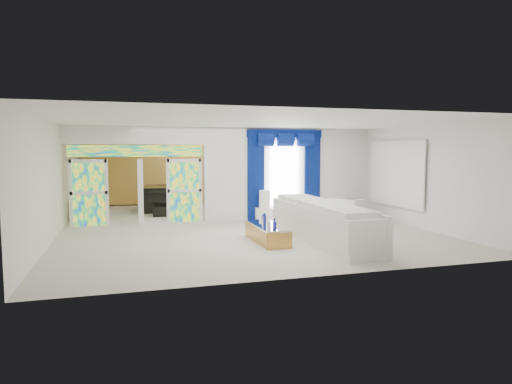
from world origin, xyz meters
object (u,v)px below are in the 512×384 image
object	(u,v)px
white_sofa	(322,224)
console_table	(273,214)
armchair	(349,208)
grand_piano	(163,198)
coffee_table	(267,234)

from	to	relation	value
white_sofa	console_table	size ratio (longest dim) A/B	3.88
armchair	grand_piano	size ratio (longest dim) A/B	0.59
white_sofa	armchair	xyz separation A→B (m)	(2.41, 3.16, -0.09)
coffee_table	armchair	world-z (taller)	armchair
coffee_table	grand_piano	bearing A→B (deg)	106.23
armchair	console_table	bearing A→B (deg)	50.37
white_sofa	coffee_table	xyz separation A→B (m)	(-1.35, 0.30, -0.23)
armchair	grand_piano	world-z (taller)	grand_piano
coffee_table	grand_piano	size ratio (longest dim) A/B	1.01
coffee_table	grand_piano	world-z (taller)	grand_piano
console_table	armchair	distance (m)	2.52
console_table	armchair	xyz separation A→B (m)	(2.45, -0.55, 0.15)
coffee_table	armchair	distance (m)	4.73
coffee_table	white_sofa	bearing A→B (deg)	-12.53
coffee_table	armchair	size ratio (longest dim) A/B	1.71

